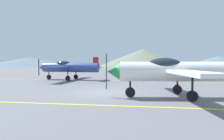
{
  "coord_description": "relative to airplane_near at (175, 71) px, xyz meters",
  "views": [
    {
      "loc": [
        2.35,
        -12.07,
        1.99
      ],
      "look_at": [
        -0.77,
        10.0,
        1.2
      ],
      "focal_mm": 28.45,
      "sensor_mm": 36.0,
      "label": 1
    }
  ],
  "objects": [
    {
      "name": "traffic_cone_front",
      "position": [
        1.48,
        6.42,
        -1.28
      ],
      "size": [
        0.36,
        0.36,
        0.59
      ],
      "color": "black",
      "rests_on": "ground_plane"
    },
    {
      "name": "airplane_mid",
      "position": [
        -10.69,
        10.13,
        0.0
      ],
      "size": [
        8.11,
        9.33,
        2.79
      ],
      "color": "#33478C",
      "rests_on": "ground_plane"
    },
    {
      "name": "hill_left",
      "position": [
        -81.95,
        112.16,
        1.78
      ],
      "size": [
        65.4,
        65.4,
        6.7
      ],
      "primitive_type": "cone",
      "color": "slate",
      "rests_on": "ground_plane"
    },
    {
      "name": "apron_line_near",
      "position": [
        -4.58,
        -2.61,
        -1.57
      ],
      "size": [
        80.0,
        0.16,
        0.01
      ],
      "primitive_type": "cube",
      "color": "yellow",
      "rests_on": "ground_plane"
    },
    {
      "name": "airplane_near",
      "position": [
        0.0,
        0.0,
        0.0
      ],
      "size": [
        8.14,
        9.35,
        2.79
      ],
      "color": "white",
      "rests_on": "ground_plane"
    },
    {
      "name": "hill_centerright",
      "position": [
        58.82,
        131.89,
        2.3
      ],
      "size": [
        54.41,
        54.41,
        7.74
      ],
      "primitive_type": "cone",
      "color": "slate",
      "rests_on": "ground_plane"
    },
    {
      "name": "airplane_far",
      "position": [
        -1.31,
        20.31,
        0.0
      ],
      "size": [
        8.17,
        9.32,
        2.79
      ],
      "color": "#33478C",
      "rests_on": "ground_plane"
    },
    {
      "name": "apron_line_far",
      "position": [
        -4.58,
        9.84,
        -1.57
      ],
      "size": [
        80.0,
        0.16,
        0.01
      ],
      "primitive_type": "cube",
      "color": "yellow",
      "rests_on": "ground_plane"
    },
    {
      "name": "ground_plane",
      "position": [
        -4.58,
        1.23,
        -1.57
      ],
      "size": [
        400.0,
        400.0,
        0.0
      ],
      "primitive_type": "plane",
      "color": "slate"
    },
    {
      "name": "hill_centerleft",
      "position": [
        2.12,
        124.34,
        4.95
      ],
      "size": [
        67.31,
        67.31,
        13.05
      ],
      "primitive_type": "cone",
      "color": "slate",
      "rests_on": "ground_plane"
    }
  ]
}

